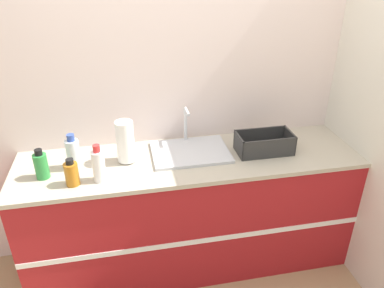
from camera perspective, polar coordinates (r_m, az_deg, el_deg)
ground_plane at (r=2.91m, az=1.06°, el=-21.04°), size 12.00×12.00×0.00m
wall_back at (r=2.69m, az=-1.65°, el=8.56°), size 4.72×0.06×2.60m
wall_right at (r=2.85m, az=24.17°, el=7.18°), size 0.06×2.61×2.60m
counter_cabinet at (r=2.81m, az=-0.21°, el=-10.19°), size 2.35×0.64×0.92m
sink at (r=2.60m, az=-0.29°, el=-0.98°), size 0.53×0.39×0.28m
paper_towel_roll at (r=2.48m, az=-10.13°, el=0.33°), size 0.12×0.12×0.29m
dish_rack at (r=2.65m, az=10.93°, el=-0.15°), size 0.38×0.20×0.14m
bottle_green at (r=2.47m, az=-22.00°, el=-3.03°), size 0.08×0.08×0.20m
bottle_amber at (r=2.35m, az=-17.87°, el=-4.29°), size 0.08×0.08×0.17m
bottle_white_spray at (r=2.33m, az=-14.04°, el=-3.15°), size 0.08×0.08×0.24m
bottle_clear at (r=2.50m, az=-17.65°, el=-1.36°), size 0.09×0.09×0.24m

